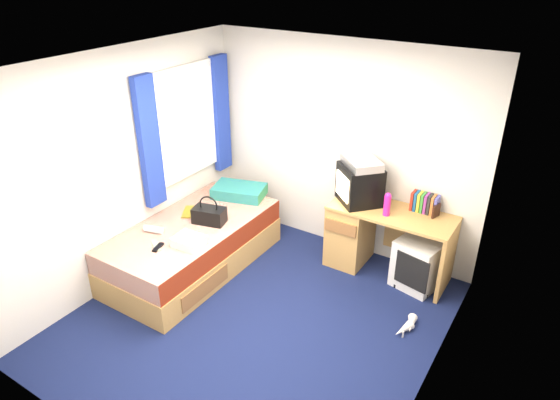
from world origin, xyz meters
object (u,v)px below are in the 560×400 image
Objects in this scene: bed at (193,246)px; water_bottle at (154,229)px; crt_tv at (359,184)px; vcr at (362,162)px; storage_cube at (418,263)px; pink_water_bottle at (387,205)px; desk at (366,232)px; handbag at (209,215)px; picture_frame at (436,211)px; remote_control at (158,247)px; aerosol_can at (387,202)px; colour_swatch_fan at (156,245)px; towel at (189,241)px; magazine at (193,212)px; pillow at (239,191)px.

bed is 10.00× the size of water_bottle.
crt_tv is 0.25m from vcr.
storage_cube is 0.71m from pink_water_bottle.
crt_tv reaches higher than pink_water_bottle.
desk is 3.43× the size of handbag.
picture_frame is 0.88× the size of remote_control.
storage_cube is 1.02m from crt_tv.
remote_control is (0.26, -0.20, -0.03)m from water_bottle.
pink_water_bottle is 0.59× the size of handbag.
picture_frame reaches higher than desk.
aerosol_can is 0.81× the size of colour_swatch_fan.
aerosol_can reaches higher than colour_swatch_fan.
handbag is (-1.63, -0.91, -0.21)m from aerosol_can.
water_bottle is (-0.22, -0.34, 0.31)m from bed.
picture_frame reaches higher than water_bottle.
towel reaches higher than remote_control.
water_bottle is (-1.78, -1.41, 0.17)m from desk.
towel is 0.70m from magazine.
towel is (-1.18, -1.40, -0.37)m from crt_tv.
picture_frame reaches higher than handbag.
bed is at bearing -51.98° from magazine.
desk is at bearing 154.50° from pink_water_bottle.
magazine is (-1.62, -0.86, -0.66)m from vcr.
crt_tv is 0.82m from picture_frame.
colour_swatch_fan is (0.16, -0.73, -0.00)m from magazine.
pink_water_bottle is at bearing 38.87° from colour_swatch_fan.
pink_water_bottle is 1.01× the size of colour_swatch_fan.
pink_water_bottle reaches higher than aerosol_can.
aerosol_can reaches higher than pillow.
storage_cube is 2.70m from colour_swatch_fan.
pink_water_bottle is (-0.38, -0.05, 0.60)m from storage_cube.
bed is at bearing -91.93° from pillow.
crt_tv reaches higher than desk.
storage_cube is at bearing 4.69° from pillow.
crt_tv is at bearing 49.91° from towel.
remote_control is (-1.53, -1.60, 0.14)m from desk.
colour_swatch_fan is (-1.57, -1.59, 0.14)m from desk.
pink_water_bottle is at bearing 3.99° from pillow.
colour_swatch_fan is (-2.26, -1.70, -0.27)m from picture_frame.
bed is 0.39m from magazine.
desk is at bearing 47.20° from towel.
bed is 1.93m from crt_tv.
colour_swatch_fan is (-0.28, -0.18, -0.04)m from towel.
pink_water_bottle is at bearing 27.68° from bed.
picture_frame is 0.50× the size of magazine.
colour_swatch_fan is (-1.46, -1.59, -0.66)m from vcr.
pink_water_bottle is at bearing 32.36° from water_bottle.
magazine is at bearing 128.53° from towel.
pink_water_bottle reaches higher than water_bottle.
vcr is 1.99× the size of pink_water_bottle.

